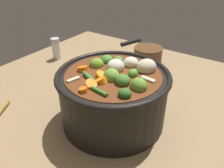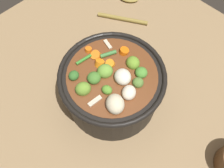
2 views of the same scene
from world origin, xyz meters
TOP-DOWN VIEW (x-y plane):
  - ground_plane at (0.00, 0.00)m, footprint 1.10×1.10m
  - cooking_pot at (-0.00, -0.00)m, footprint 0.28×0.28m
  - wooden_spoon at (0.31, 0.23)m, footprint 0.19×0.19m

SIDE VIEW (x-z plane):
  - ground_plane at x=0.00m, z-range 0.00..0.00m
  - wooden_spoon at x=0.31m, z-range 0.00..0.02m
  - cooking_pot at x=0.00m, z-range -0.01..0.16m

